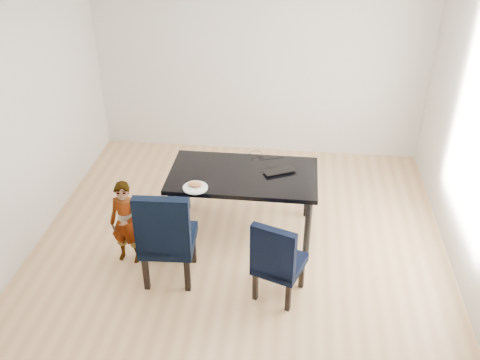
# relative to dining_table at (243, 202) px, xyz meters

# --- Properties ---
(floor) EXTENTS (4.50, 5.00, 0.01)m
(floor) POSITION_rel_dining_table_xyz_m (0.00, -0.50, -0.38)
(floor) COLOR tan
(floor) RESTS_ON ground
(wall_back) EXTENTS (4.50, 0.01, 2.70)m
(wall_back) POSITION_rel_dining_table_xyz_m (0.00, 2.00, 0.98)
(wall_back) COLOR beige
(wall_back) RESTS_ON ground
(wall_front) EXTENTS (4.50, 0.01, 2.70)m
(wall_front) POSITION_rel_dining_table_xyz_m (0.00, -3.00, 0.98)
(wall_front) COLOR silver
(wall_front) RESTS_ON ground
(wall_left) EXTENTS (0.01, 5.00, 2.70)m
(wall_left) POSITION_rel_dining_table_xyz_m (-2.25, -0.50, 0.98)
(wall_left) COLOR silver
(wall_left) RESTS_ON ground
(dining_table) EXTENTS (1.60, 0.90, 0.75)m
(dining_table) POSITION_rel_dining_table_xyz_m (0.00, 0.00, 0.00)
(dining_table) COLOR black
(dining_table) RESTS_ON floor
(chair_left) EXTENTS (0.55, 0.57, 1.07)m
(chair_left) POSITION_rel_dining_table_xyz_m (-0.65, -0.85, 0.16)
(chair_left) COLOR black
(chair_left) RESTS_ON floor
(chair_right) EXTENTS (0.55, 0.56, 0.89)m
(chair_right) POSITION_rel_dining_table_xyz_m (0.46, -0.99, 0.07)
(chair_right) COLOR black
(chair_right) RESTS_ON floor
(child) EXTENTS (0.36, 0.25, 0.94)m
(child) POSITION_rel_dining_table_xyz_m (-1.14, -0.65, 0.09)
(child) COLOR red
(child) RESTS_ON floor
(plate) EXTENTS (0.28, 0.28, 0.01)m
(plate) POSITION_rel_dining_table_xyz_m (-0.46, -0.35, 0.38)
(plate) COLOR white
(plate) RESTS_ON dining_table
(sandwich) EXTENTS (0.17, 0.12, 0.06)m
(sandwich) POSITION_rel_dining_table_xyz_m (-0.46, -0.34, 0.42)
(sandwich) COLOR #C87947
(sandwich) RESTS_ON plate
(laptop) EXTENTS (0.41, 0.36, 0.03)m
(laptop) POSITION_rel_dining_table_xyz_m (0.37, 0.12, 0.39)
(laptop) COLOR black
(laptop) RESTS_ON dining_table
(cable_tangle) EXTENTS (0.16, 0.16, 0.01)m
(cable_tangle) POSITION_rel_dining_table_xyz_m (0.13, 0.35, 0.38)
(cable_tangle) COLOR black
(cable_tangle) RESTS_ON dining_table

